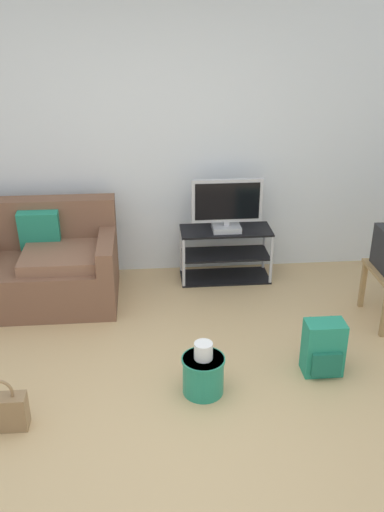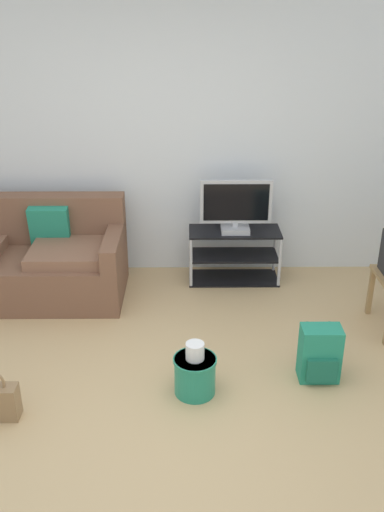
{
  "view_description": "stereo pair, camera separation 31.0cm",
  "coord_description": "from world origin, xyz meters",
  "px_view_note": "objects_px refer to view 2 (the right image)",
  "views": [
    {
      "loc": [
        -0.1,
        -2.79,
        2.5
      ],
      "look_at": [
        0.25,
        1.11,
        0.71
      ],
      "focal_mm": 39.71,
      "sensor_mm": 36.0,
      "label": 1
    },
    {
      "loc": [
        0.21,
        -2.8,
        2.5
      ],
      "look_at": [
        0.25,
        1.11,
        0.71
      ],
      "focal_mm": 39.71,
      "sensor_mm": 36.0,
      "label": 2
    }
  ],
  "objects_px": {
    "couch": "(21,261)",
    "flat_tv": "(236,207)",
    "tv_stand": "(234,255)",
    "backpack": "(320,354)",
    "cleaning_bucket": "(195,372)"
  },
  "relations": [
    {
      "from": "flat_tv",
      "to": "backpack",
      "type": "bearing_deg",
      "value": -72.57
    },
    {
      "from": "couch",
      "to": "tv_stand",
      "type": "xyz_separation_m",
      "value": [
        1.97,
        0.26,
        -0.07
      ]
    },
    {
      "from": "tv_stand",
      "to": "cleaning_bucket",
      "type": "height_order",
      "value": "tv_stand"
    },
    {
      "from": "couch",
      "to": "backpack",
      "type": "distance_m",
      "value": 2.79
    },
    {
      "from": "couch",
      "to": "flat_tv",
      "type": "bearing_deg",
      "value": 6.99
    },
    {
      "from": "flat_tv",
      "to": "backpack",
      "type": "relative_size",
      "value": 1.58
    },
    {
      "from": "tv_stand",
      "to": "cleaning_bucket",
      "type": "xyz_separation_m",
      "value": [
        -0.4,
        -1.74,
        -0.09
      ]
    },
    {
      "from": "tv_stand",
      "to": "flat_tv",
      "type": "relative_size",
      "value": 1.31
    },
    {
      "from": "tv_stand",
      "to": "backpack",
      "type": "xyz_separation_m",
      "value": [
        0.49,
        -1.58,
        -0.05
      ]
    },
    {
      "from": "cleaning_bucket",
      "to": "backpack",
      "type": "bearing_deg",
      "value": 9.92
    },
    {
      "from": "tv_stand",
      "to": "couch",
      "type": "bearing_deg",
      "value": -172.37
    },
    {
      "from": "tv_stand",
      "to": "cleaning_bucket",
      "type": "bearing_deg",
      "value": -102.87
    },
    {
      "from": "couch",
      "to": "backpack",
      "type": "height_order",
      "value": "couch"
    },
    {
      "from": "couch",
      "to": "backpack",
      "type": "relative_size",
      "value": 4.53
    },
    {
      "from": "tv_stand",
      "to": "flat_tv",
      "type": "xyz_separation_m",
      "value": [
        0.0,
        -0.02,
        0.5
      ]
    }
  ]
}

